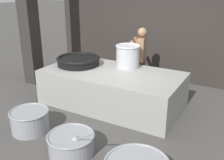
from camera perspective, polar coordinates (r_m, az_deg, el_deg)
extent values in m
plane|color=#474442|center=(6.28, 0.00, -5.22)|extent=(60.00, 60.00, 0.00)
cube|color=#2D2826|center=(7.84, 8.86, 15.58)|extent=(6.22, 0.24, 4.18)
cube|color=#2D2826|center=(7.55, -17.96, 14.69)|extent=(0.40, 0.40, 4.18)
cube|color=gray|center=(6.12, 0.00, -1.79)|extent=(3.17, 1.63, 0.81)
cylinder|color=black|center=(6.50, -7.33, 4.00)|extent=(1.02, 1.02, 0.17)
torus|color=black|center=(6.48, -7.36, 4.71)|extent=(1.06, 1.06, 0.08)
cylinder|color=#B7B7BC|center=(6.24, 3.45, 5.09)|extent=(0.55, 0.55, 0.52)
torus|color=#B7B7BC|center=(6.18, 3.50, 7.40)|extent=(0.58, 0.58, 0.04)
cylinder|color=#8C6647|center=(6.85, 6.11, 0.63)|extent=(0.13, 0.13, 0.82)
cylinder|color=#8C6647|center=(7.02, 6.34, 1.11)|extent=(0.13, 0.13, 0.82)
cube|color=#722D4C|center=(6.88, 6.28, 2.16)|extent=(0.25, 0.29, 0.54)
cube|color=#8C6647|center=(6.73, 6.46, 6.64)|extent=(0.28, 0.53, 0.61)
cylinder|color=#8C6647|center=(6.50, 5.21, 6.18)|extent=(0.35, 0.18, 0.56)
cylinder|color=#8C6647|center=(6.99, 5.93, 7.15)|extent=(0.35, 0.18, 0.56)
sphere|color=#8C6647|center=(6.64, 6.61, 10.27)|extent=(0.23, 0.23, 0.23)
cylinder|color=gray|center=(4.58, -8.87, -13.69)|extent=(0.76, 0.76, 0.34)
torus|color=gray|center=(4.49, -8.99, -11.89)|extent=(0.80, 0.80, 0.04)
cylinder|color=tan|center=(4.54, -8.92, -12.89)|extent=(0.67, 0.67, 0.09)
sphere|color=gray|center=(4.40, -7.98, -12.79)|extent=(0.14, 0.14, 0.14)
cylinder|color=gray|center=(4.13, -6.08, -12.23)|extent=(0.50, 0.19, 0.37)
cylinder|color=orange|center=(4.14, 6.61, -15.57)|extent=(0.07, 0.06, 0.03)
cylinder|color=gray|center=(5.36, -17.42, -8.55)|extent=(0.72, 0.72, 0.41)
torus|color=gray|center=(5.27, -17.66, -6.59)|extent=(0.75, 0.75, 0.04)
cylinder|color=#6B9347|center=(5.32, -17.53, -7.67)|extent=(0.63, 0.63, 0.10)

